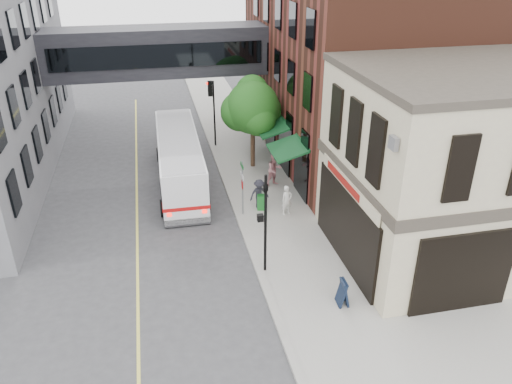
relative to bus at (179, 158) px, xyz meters
name	(u,v)px	position (x,y,z in m)	size (l,w,h in m)	color
ground	(267,303)	(2.42, -11.78, -1.59)	(120.00, 120.00, 0.00)	#38383A
sidewalk_main	(247,161)	(4.42, 2.22, -1.52)	(4.00, 60.00, 0.15)	gray
corner_building	(460,166)	(11.39, -9.78, 2.62)	(10.19, 8.12, 8.45)	#BBAD8F
brick_building	(366,44)	(12.40, 3.22, 5.40)	(13.76, 18.00, 14.00)	#4B2417
skyway_bridge	(157,51)	(-0.58, 6.22, 4.91)	(14.00, 3.18, 3.00)	black
traffic_signal_near	(265,212)	(2.79, -9.78, 1.39)	(0.44, 0.22, 4.60)	black
traffic_signal_far	(212,101)	(2.68, 5.22, 1.75)	(0.53, 0.28, 4.50)	black
street_sign_pole	(242,183)	(2.81, -4.78, 0.34)	(0.08, 0.75, 3.00)	gray
street_tree	(252,107)	(4.62, 1.44, 2.32)	(3.80, 3.20, 5.60)	#382619
lane_marking	(137,201)	(-2.58, -1.78, -1.59)	(0.12, 40.00, 0.01)	#D8CC4C
bus	(179,158)	(0.00, 0.00, 0.00)	(2.69, 10.59, 2.84)	white
pedestrian_a	(287,200)	(5.04, -5.22, -0.64)	(0.58, 0.38, 1.59)	silver
pedestrian_b	(274,170)	(5.26, -1.73, -0.49)	(0.92, 0.72, 1.90)	tan
pedestrian_c	(259,194)	(3.80, -4.25, -0.63)	(1.05, 0.60, 1.63)	#22222A
newspaper_box	(261,202)	(3.87, -4.46, -1.02)	(0.42, 0.37, 0.83)	#155F1F
sandwich_board	(343,292)	(5.25, -12.62, -0.90)	(0.39, 0.61, 1.09)	black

